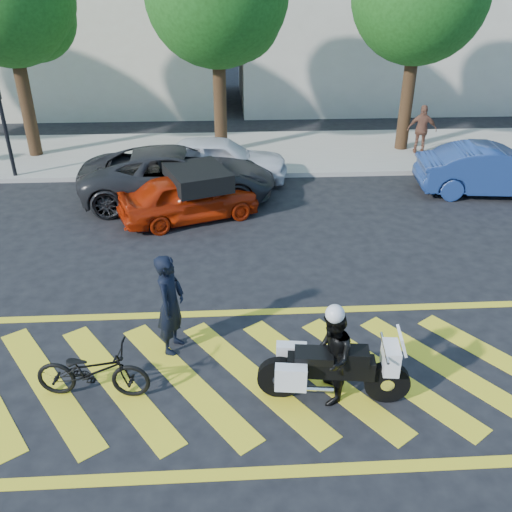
{
  "coord_description": "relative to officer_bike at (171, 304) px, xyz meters",
  "views": [
    {
      "loc": [
        0.16,
        -6.87,
        5.92
      ],
      "look_at": [
        0.68,
        2.26,
        1.05
      ],
      "focal_mm": 38.0,
      "sensor_mm": 36.0,
      "label": 1
    }
  ],
  "objects": [
    {
      "name": "ground",
      "position": [
        0.85,
        -0.86,
        -0.92
      ],
      "size": [
        90.0,
        90.0,
        0.0
      ],
      "primitive_type": "plane",
      "color": "black",
      "rests_on": "ground"
    },
    {
      "name": "sidewalk",
      "position": [
        0.85,
        11.14,
        -0.84
      ],
      "size": [
        60.0,
        5.0,
        0.15
      ],
      "primitive_type": "cube",
      "color": "#9E998E",
      "rests_on": "ground"
    },
    {
      "name": "crosswalk",
      "position": [
        0.81,
        -0.86,
        -0.91
      ],
      "size": [
        12.33,
        4.0,
        0.01
      ],
      "color": "yellow",
      "rests_on": "ground"
    },
    {
      "name": "tree_left",
      "position": [
        -5.53,
        11.2,
        4.08
      ],
      "size": [
        4.2,
        4.2,
        7.26
      ],
      "color": "black",
      "rests_on": "ground"
    },
    {
      "name": "signal_pole",
      "position": [
        -5.65,
        8.87,
        1.0
      ],
      "size": [
        0.28,
        0.43,
        3.2
      ],
      "color": "black",
      "rests_on": "ground"
    },
    {
      "name": "officer_bike",
      "position": [
        0.0,
        0.0,
        0.0
      ],
      "size": [
        0.61,
        0.77,
        1.83
      ],
      "primitive_type": "imported",
      "rotation": [
        0.0,
        0.0,
        1.28
      ],
      "color": "black",
      "rests_on": "ground"
    },
    {
      "name": "bicycle",
      "position": [
        -1.13,
        -1.11,
        -0.45
      ],
      "size": [
        1.81,
        0.79,
        0.93
      ],
      "primitive_type": "imported",
      "rotation": [
        0.0,
        0.0,
        1.47
      ],
      "color": "black",
      "rests_on": "ground"
    },
    {
      "name": "police_motorcycle",
      "position": [
        2.51,
        -1.38,
        -0.36
      ],
      "size": [
        2.33,
        0.81,
        1.03
      ],
      "rotation": [
        0.0,
        0.0,
        -0.13
      ],
      "color": "black",
      "rests_on": "ground"
    },
    {
      "name": "officer_moto",
      "position": [
        2.5,
        -1.38,
        -0.13
      ],
      "size": [
        0.69,
        0.83,
        1.57
      ],
      "primitive_type": "imported",
      "rotation": [
        0.0,
        0.0,
        -1.7
      ],
      "color": "black",
      "rests_on": "ground"
    },
    {
      "name": "red_convertible",
      "position": [
        0.01,
        5.59,
        -0.29
      ],
      "size": [
        3.95,
        2.67,
        1.25
      ],
      "primitive_type": "imported",
      "rotation": [
        0.0,
        0.0,
        1.93
      ],
      "color": "#A82207",
      "rests_on": "ground"
    },
    {
      "name": "parked_mid_left",
      "position": [
        -0.34,
        6.94,
        -0.16
      ],
      "size": [
        5.59,
        2.84,
        1.51
      ],
      "primitive_type": "imported",
      "rotation": [
        0.0,
        0.0,
        1.63
      ],
      "color": "black",
      "rests_on": "ground"
    },
    {
      "name": "parked_mid_right",
      "position": [
        0.75,
        8.34,
        -0.19
      ],
      "size": [
        4.32,
        1.87,
        1.45
      ],
      "primitive_type": "imported",
      "rotation": [
        0.0,
        0.0,
        1.53
      ],
      "color": "silver",
      "rests_on": "ground"
    },
    {
      "name": "parked_right",
      "position": [
        8.78,
        6.94,
        -0.2
      ],
      "size": [
        4.47,
        1.98,
        1.43
      ],
      "primitive_type": "imported",
      "rotation": [
        0.0,
        0.0,
        1.46
      ],
      "color": "navy",
      "rests_on": "ground"
    },
    {
      "name": "pedestrian_right",
      "position": [
        7.82,
        10.53,
        0.07
      ],
      "size": [
        1.05,
        0.67,
        1.67
      ],
      "primitive_type": "imported",
      "rotation": [
        0.0,
        0.0,
        2.86
      ],
      "color": "brown",
      "rests_on": "sidewalk"
    }
  ]
}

